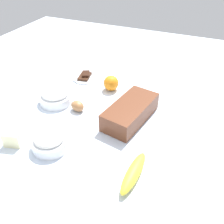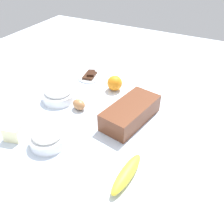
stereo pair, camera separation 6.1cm
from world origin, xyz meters
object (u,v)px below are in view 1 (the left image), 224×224
object	(u,v)px
loaf_pan	(131,111)
butter_block	(15,134)
egg_near_butter	(78,106)
sugar_bowl	(56,96)
chocolate_plate	(85,77)
banana	(134,173)
flour_bowl	(50,141)
orange_fruit	(111,83)

from	to	relation	value
loaf_pan	butter_block	world-z (taller)	loaf_pan
egg_near_butter	loaf_pan	bearing A→B (deg)	-82.84
sugar_bowl	chocolate_plate	size ratio (longest dim) A/B	1.19
banana	egg_near_butter	size ratio (longest dim) A/B	2.91
flour_bowl	orange_fruit	bearing A→B (deg)	-5.31
flour_bowl	sugar_bowl	xyz separation A→B (m)	(0.26, 0.15, 0.00)
sugar_bowl	egg_near_butter	size ratio (longest dim) A/B	2.37
flour_bowl	orange_fruit	world-z (taller)	orange_fruit
egg_near_butter	chocolate_plate	distance (m)	0.29
flour_bowl	egg_near_butter	xyz separation A→B (m)	(0.25, 0.02, -0.01)
butter_block	loaf_pan	bearing A→B (deg)	-50.35
egg_near_butter	sugar_bowl	bearing A→B (deg)	82.85
orange_fruit	sugar_bowl	bearing A→B (deg)	136.53
loaf_pan	chocolate_plate	bearing A→B (deg)	66.21
egg_near_butter	flour_bowl	bearing A→B (deg)	-174.56
orange_fruit	chocolate_plate	distance (m)	0.19
flour_bowl	banana	xyz separation A→B (m)	(-0.01, -0.33, -0.01)
loaf_pan	sugar_bowl	distance (m)	0.37
butter_block	banana	bearing A→B (deg)	-88.50
banana	chocolate_plate	distance (m)	0.70
orange_fruit	egg_near_butter	world-z (taller)	orange_fruit
banana	loaf_pan	bearing A→B (deg)	21.72
flour_bowl	chocolate_plate	xyz separation A→B (m)	(0.52, 0.13, -0.02)
chocolate_plate	egg_near_butter	bearing A→B (deg)	-157.81
butter_block	chocolate_plate	xyz separation A→B (m)	(0.54, -0.01, -0.02)
banana	butter_block	bearing A→B (deg)	91.50
loaf_pan	chocolate_plate	world-z (taller)	loaf_pan
flour_bowl	sugar_bowl	world-z (taller)	sugar_bowl
banana	butter_block	world-z (taller)	butter_block
sugar_bowl	egg_near_butter	bearing A→B (deg)	-97.15
sugar_bowl	butter_block	xyz separation A→B (m)	(-0.28, -0.01, -0.00)
chocolate_plate	loaf_pan	bearing A→B (deg)	-124.35
orange_fruit	banana	bearing A→B (deg)	-149.03
egg_near_butter	orange_fruit	bearing A→B (deg)	-16.91
sugar_bowl	egg_near_butter	world-z (taller)	sugar_bowl
flour_bowl	butter_block	size ratio (longest dim) A/B	1.54
loaf_pan	sugar_bowl	size ratio (longest dim) A/B	1.93
orange_fruit	butter_block	xyz separation A→B (m)	(-0.49, 0.19, -0.01)
butter_block	egg_near_butter	world-z (taller)	butter_block
sugar_bowl	banana	xyz separation A→B (m)	(-0.27, -0.48, -0.01)
loaf_pan	chocolate_plate	size ratio (longest dim) A/B	2.30
loaf_pan	egg_near_butter	size ratio (longest dim) A/B	4.58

